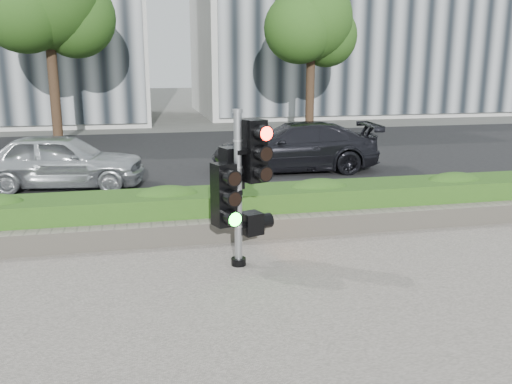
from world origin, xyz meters
TOP-DOWN VIEW (x-y plane):
  - ground at (0.00, 0.00)m, footprint 120.00×120.00m
  - road at (0.00, 10.00)m, footprint 60.00×13.00m
  - curb at (0.00, 3.15)m, footprint 60.00×0.25m
  - stone_wall at (0.00, 1.90)m, footprint 12.00×0.32m
  - hedge at (0.00, 2.55)m, footprint 12.00×1.00m
  - building_right at (11.00, 25.00)m, footprint 18.00×10.00m
  - tree_right at (5.48, 15.55)m, footprint 4.10×3.58m
  - traffic_signal at (-0.29, 0.79)m, footprint 0.81×0.70m
  - car_silver at (-3.40, 6.56)m, footprint 3.95×2.04m
  - car_dark at (2.47, 7.41)m, footprint 4.61×2.20m

SIDE VIEW (x-z plane):
  - ground at x=0.00m, z-range 0.00..0.00m
  - road at x=0.00m, z-range 0.00..0.02m
  - curb at x=0.00m, z-range 0.00..0.12m
  - stone_wall at x=0.00m, z-range 0.03..0.37m
  - hedge at x=0.00m, z-range 0.03..0.71m
  - car_silver at x=-3.40m, z-range 0.02..1.30m
  - car_dark at x=2.47m, z-range 0.02..1.32m
  - traffic_signal at x=-0.29m, z-range 0.15..2.37m
  - tree_right at x=5.48m, z-range 1.22..7.75m
  - building_right at x=11.00m, z-range 0.00..12.00m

